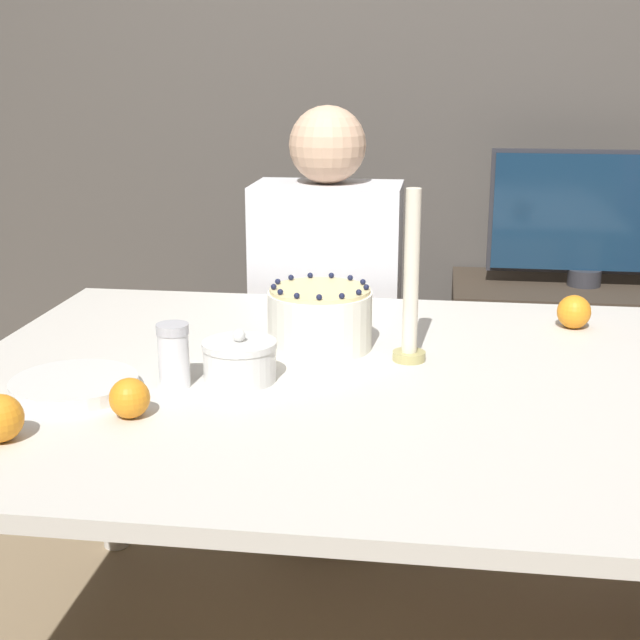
{
  "coord_description": "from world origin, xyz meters",
  "views": [
    {
      "loc": [
        0.13,
        -1.58,
        1.29
      ],
      "look_at": [
        -0.12,
        0.17,
        0.78
      ],
      "focal_mm": 50.0,
      "sensor_mm": 36.0,
      "label": 1
    }
  ],
  "objects": [
    {
      "name": "wall_behind",
      "position": [
        0.0,
        1.4,
        1.3
      ],
      "size": [
        8.0,
        0.05,
        2.6
      ],
      "color": "#4C4742",
      "rests_on": "ground_plane"
    },
    {
      "name": "dining_table",
      "position": [
        0.0,
        0.0,
        0.64
      ],
      "size": [
        1.6,
        1.19,
        0.72
      ],
      "color": "beige",
      "rests_on": "ground_plane"
    },
    {
      "name": "cake",
      "position": [
        -0.12,
        0.17,
        0.79
      ],
      "size": [
        0.22,
        0.22,
        0.14
      ],
      "color": "white",
      "rests_on": "dining_table"
    },
    {
      "name": "sugar_bowl",
      "position": [
        -0.24,
        -0.05,
        0.76
      ],
      "size": [
        0.14,
        0.14,
        0.1
      ],
      "color": "silver",
      "rests_on": "dining_table"
    },
    {
      "name": "sugar_shaker",
      "position": [
        -0.35,
        -0.1,
        0.78
      ],
      "size": [
        0.06,
        0.06,
        0.12
      ],
      "color": "white",
      "rests_on": "dining_table"
    },
    {
      "name": "plate_stack",
      "position": [
        -0.52,
        -0.15,
        0.73
      ],
      "size": [
        0.23,
        0.23,
        0.02
      ],
      "color": "silver",
      "rests_on": "dining_table"
    },
    {
      "name": "candle",
      "position": [
        0.07,
        0.11,
        0.87
      ],
      "size": [
        0.07,
        0.07,
        0.34
      ],
      "color": "tan",
      "rests_on": "dining_table"
    },
    {
      "name": "orange_fruit_0",
      "position": [
        0.43,
        0.39,
        0.76
      ],
      "size": [
        0.08,
        0.08,
        0.08
      ],
      "color": "orange",
      "rests_on": "dining_table"
    },
    {
      "name": "orange_fruit_1",
      "position": [
        -0.38,
        -0.25,
        0.76
      ],
      "size": [
        0.07,
        0.07,
        0.07
      ],
      "color": "orange",
      "rests_on": "dining_table"
    },
    {
      "name": "person_man_blue_shirt",
      "position": [
        -0.18,
        0.8,
        0.52
      ],
      "size": [
        0.4,
        0.34,
        1.19
      ],
      "rotation": [
        0.0,
        0.0,
        3.14
      ],
      "color": "#2D2D38",
      "rests_on": "ground_plane"
    },
    {
      "name": "side_cabinet",
      "position": [
        0.56,
        1.14,
        0.32
      ],
      "size": [
        0.79,
        0.43,
        0.64
      ],
      "color": "#382D23",
      "rests_on": "ground_plane"
    },
    {
      "name": "tv_monitor",
      "position": [
        0.56,
        1.14,
        0.86
      ],
      "size": [
        0.59,
        0.1,
        0.41
      ],
      "color": "#2D2D33",
      "rests_on": "side_cabinet"
    }
  ]
}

